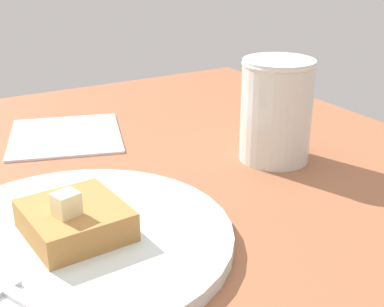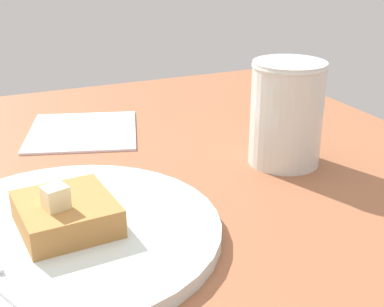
% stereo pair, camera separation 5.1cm
% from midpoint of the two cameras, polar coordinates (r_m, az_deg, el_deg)
% --- Properties ---
extents(table_surface, '(0.96, 0.96, 0.03)m').
position_cam_midpoint_polar(table_surface, '(0.47, -10.86, -10.68)').
color(table_surface, '#935839').
rests_on(table_surface, ground).
extents(plate, '(0.26, 0.26, 0.01)m').
position_cam_midpoint_polar(plate, '(0.46, -9.91, -8.49)').
color(plate, silver).
rests_on(plate, table_surface).
extents(toast_slice_center, '(0.08, 0.09, 0.02)m').
position_cam_midpoint_polar(toast_slice_center, '(0.45, -10.05, -6.56)').
color(toast_slice_center, '#B1793D').
rests_on(toast_slice_center, plate).
extents(butter_pat_primary, '(0.02, 0.02, 0.02)m').
position_cam_midpoint_polar(butter_pat_primary, '(0.43, -11.24, -4.72)').
color(butter_pat_primary, '#F4E9AF').
rests_on(butter_pat_primary, toast_slice_center).
extents(syrup_jar, '(0.08, 0.08, 0.12)m').
position_cam_midpoint_polar(syrup_jar, '(0.60, 12.44, 3.73)').
color(syrup_jar, '#5B280B').
rests_on(syrup_jar, table_surface).
extents(napkin, '(0.18, 0.18, 0.00)m').
position_cam_midpoint_polar(napkin, '(0.71, -9.57, 2.32)').
color(napkin, white).
rests_on(napkin, table_surface).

